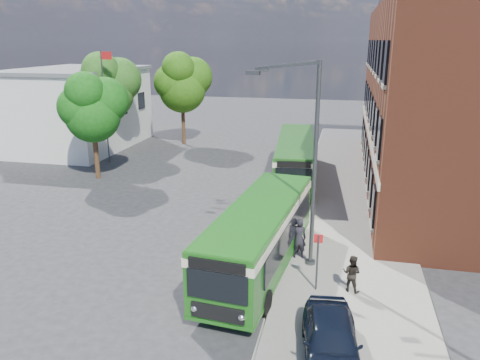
% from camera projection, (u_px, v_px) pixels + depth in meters
% --- Properties ---
extents(ground, '(120.00, 120.00, 0.00)m').
position_uv_depth(ground, '(211.00, 238.00, 23.96)').
color(ground, '#29282B').
rests_on(ground, ground).
extents(pavement, '(6.00, 48.00, 0.15)m').
position_uv_depth(pavement, '(351.00, 198.00, 29.94)').
color(pavement, gray).
rests_on(pavement, ground).
extents(kerb_line, '(0.12, 48.00, 0.01)m').
position_uv_depth(kerb_line, '(303.00, 195.00, 30.60)').
color(kerb_line, beige).
rests_on(kerb_line, ground).
extents(brick_office, '(12.10, 26.00, 14.20)m').
position_uv_depth(brick_office, '(469.00, 85.00, 30.22)').
color(brick_office, maroon).
rests_on(brick_office, ground).
extents(white_building, '(9.40, 13.40, 7.30)m').
position_uv_depth(white_building, '(78.00, 108.00, 43.52)').
color(white_building, silver).
rests_on(white_building, ground).
extents(flagpole, '(0.95, 0.10, 9.00)m').
position_uv_depth(flagpole, '(105.00, 103.00, 37.31)').
color(flagpole, '#373A3C').
rests_on(flagpole, ground).
extents(street_lamp, '(2.96, 2.38, 9.00)m').
position_uv_depth(street_lamp, '(306.00, 163.00, 19.70)').
color(street_lamp, '#373A3C').
rests_on(street_lamp, ground).
extents(bus_stop_sign, '(0.35, 0.08, 2.52)m').
position_uv_depth(bus_stop_sign, '(317.00, 258.00, 18.42)').
color(bus_stop_sign, '#373A3C').
rests_on(bus_stop_sign, ground).
extents(bus_front, '(3.55, 10.58, 3.02)m').
position_uv_depth(bus_front, '(260.00, 232.00, 20.15)').
color(bus_front, '#1A5A16').
rests_on(bus_front, ground).
extents(bus_rear, '(3.62, 12.45, 3.02)m').
position_uv_depth(bus_rear, '(295.00, 155.00, 33.64)').
color(bus_rear, '#20571A').
rests_on(bus_rear, ground).
extents(parked_car, '(2.22, 4.51, 1.48)m').
position_uv_depth(parked_car, '(331.00, 340.00, 14.40)').
color(parked_car, black).
rests_on(parked_car, pavement).
extents(pedestrian_a, '(0.78, 0.60, 1.91)m').
position_uv_depth(pedestrian_a, '(299.00, 238.00, 21.27)').
color(pedestrian_a, black).
rests_on(pedestrian_a, pavement).
extents(pedestrian_b, '(0.90, 0.80, 1.52)m').
position_uv_depth(pedestrian_b, '(352.00, 273.00, 18.47)').
color(pedestrian_b, black).
rests_on(pedestrian_b, pavement).
extents(tree_left, '(4.59, 4.36, 7.74)m').
position_uv_depth(tree_left, '(92.00, 107.00, 32.87)').
color(tree_left, '#372514').
rests_on(tree_left, ground).
extents(tree_mid, '(5.26, 5.00, 8.87)m').
position_uv_depth(tree_mid, '(107.00, 86.00, 39.96)').
color(tree_mid, '#372514').
rests_on(tree_mid, ground).
extents(tree_right, '(5.20, 4.94, 8.78)m').
position_uv_depth(tree_right, '(182.00, 82.00, 43.97)').
color(tree_right, '#372514').
rests_on(tree_right, ground).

